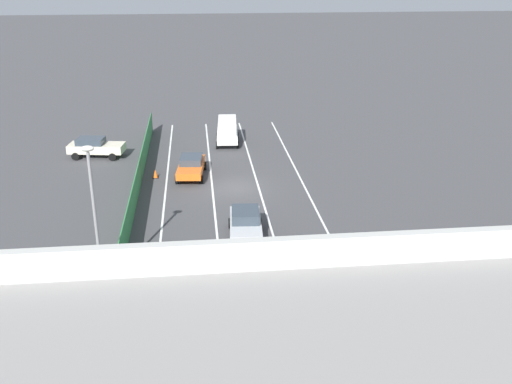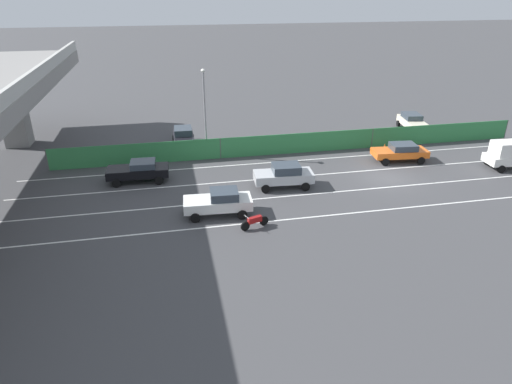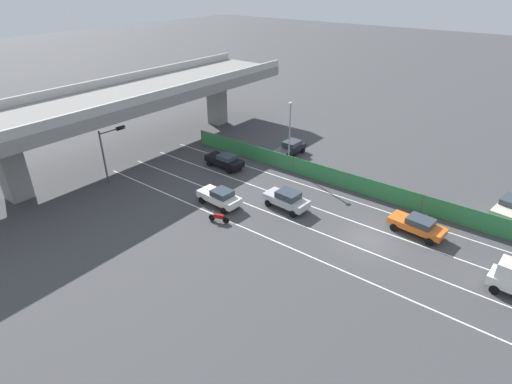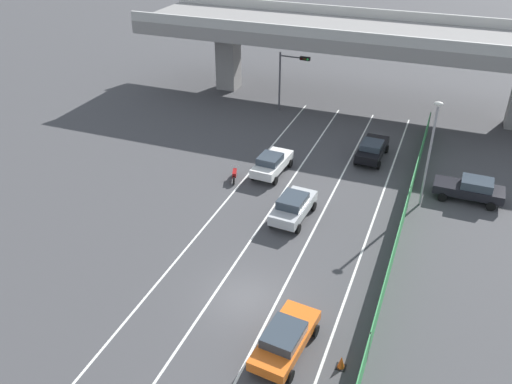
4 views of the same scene
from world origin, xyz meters
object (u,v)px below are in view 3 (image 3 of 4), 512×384
at_px(motorcycle, 219,217).
at_px(traffic_light, 110,145).
at_px(car_hatchback_white, 220,197).
at_px(car_sedan_silver, 287,199).
at_px(parked_sedan_dark, 290,148).
at_px(car_taxi_orange, 418,225).
at_px(traffic_cone, 426,217).
at_px(parked_sedan_cream, 509,207).
at_px(car_sedan_black, 225,160).
at_px(street_lamp, 290,129).

xyz_separation_m(motorcycle, traffic_light, (-0.52, 14.33, 3.54)).
height_order(car_hatchback_white, car_sedan_silver, car_sedan_silver).
relative_size(car_hatchback_white, motorcycle, 2.41).
xyz_separation_m(car_hatchback_white, parked_sedan_dark, (14.26, 1.50, 0.00)).
distance_m(car_sedan_silver, car_taxi_orange, 11.54).
relative_size(car_hatchback_white, parked_sedan_dark, 0.96).
bearing_deg(traffic_cone, parked_sedan_dark, 74.62).
bearing_deg(parked_sedan_cream, motorcycle, 130.10).
xyz_separation_m(car_hatchback_white, car_sedan_black, (6.67, 5.30, -0.02)).
distance_m(parked_sedan_cream, traffic_cone, 7.73).
xyz_separation_m(car_sedan_silver, street_lamp, (7.71, 4.96, 3.60)).
bearing_deg(traffic_light, street_lamp, -42.48).
height_order(car_hatchback_white, traffic_cone, car_hatchback_white).
height_order(parked_sedan_cream, parked_sedan_dark, parked_sedan_dark).
distance_m(car_taxi_orange, street_lamp, 17.08).
height_order(car_sedan_black, parked_sedan_dark, parked_sedan_dark).
height_order(car_sedan_silver, parked_sedan_cream, car_sedan_silver).
distance_m(car_sedan_black, parked_sedan_cream, 28.40).
bearing_deg(traffic_light, parked_sedan_cream, -63.15).
height_order(car_hatchback_white, motorcycle, car_hatchback_white).
bearing_deg(car_hatchback_white, parked_sedan_dark, 5.99).
height_order(motorcycle, traffic_cone, motorcycle).
xyz_separation_m(parked_sedan_cream, traffic_light, (-17.41, 34.39, 3.07)).
relative_size(parked_sedan_dark, traffic_light, 0.83).
distance_m(car_hatchback_white, parked_sedan_cream, 26.39).
bearing_deg(car_taxi_orange, traffic_cone, 1.00).
distance_m(parked_sedan_cream, parked_sedan_dark, 23.46).
bearing_deg(traffic_light, parked_sedan_dark, -32.66).
bearing_deg(car_taxi_orange, car_hatchback_white, 112.00).
relative_size(car_sedan_silver, parked_sedan_cream, 0.93).
distance_m(car_sedan_silver, motorcycle, 6.65).
relative_size(parked_sedan_cream, traffic_light, 0.84).
distance_m(car_sedan_silver, traffic_cone, 12.55).
bearing_deg(traffic_cone, car_hatchback_white, 119.80).
distance_m(car_hatchback_white, street_lamp, 11.73).
height_order(motorcycle, street_lamp, street_lamp).
distance_m(street_lamp, traffic_cone, 16.65).
height_order(parked_sedan_dark, street_lamp, street_lamp).
distance_m(car_taxi_orange, parked_sedan_cream, 9.75).
bearing_deg(motorcycle, parked_sedan_dark, 11.63).
xyz_separation_m(car_sedan_silver, parked_sedan_dark, (10.83, 6.79, -0.03)).
distance_m(parked_sedan_cream, street_lamp, 22.20).
xyz_separation_m(traffic_light, street_lamp, (13.93, -12.76, 0.56)).
relative_size(car_sedan_silver, traffic_light, 0.78).
distance_m(car_hatchback_white, traffic_cone, 18.84).
height_order(car_sedan_black, street_lamp, street_lamp).
bearing_deg(parked_sedan_dark, traffic_cone, -105.38).
distance_m(car_taxi_orange, motorcycle, 17.00).
height_order(street_lamp, traffic_cone, street_lamp).
bearing_deg(car_taxi_orange, parked_sedan_cream, -34.86).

